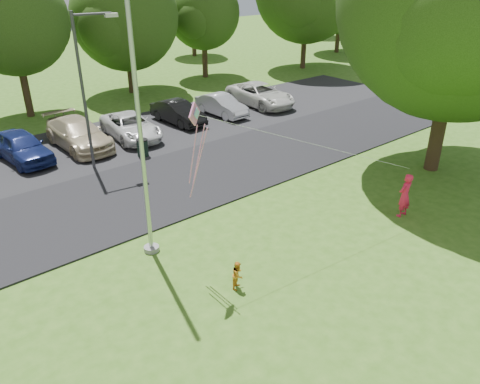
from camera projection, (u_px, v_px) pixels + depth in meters
ground at (340, 280)px, 13.90m from camera, size 120.00×120.00×0.00m
park_road at (176, 182)px, 20.09m from camera, size 60.00×6.00×0.06m
parking_strip at (108, 142)px, 24.58m from camera, size 42.00×7.00×0.06m
flagpole at (140, 129)px, 13.50m from camera, size 0.50×0.50×10.00m
street_lamp at (88, 79)px, 19.74m from camera, size 1.91×0.47×6.80m
trash_can at (143, 148)px, 22.54m from camera, size 0.57×0.57×0.90m
big_tree at (464, 2)px, 18.19m from camera, size 10.43×9.93×12.35m
tree_row at (58, 12)px, 29.00m from camera, size 64.35×11.94×10.88m
horizon_trees at (47, 20)px, 37.69m from camera, size 77.46×7.20×7.02m
parked_cars at (98, 130)px, 24.02m from camera, size 23.56×5.33×1.43m
woman at (405, 195)px, 17.10m from camera, size 0.62×0.41×1.69m
child_yellow at (238, 275)px, 13.42m from camera, size 0.53×0.50×0.87m
kite at (202, 130)px, 12.54m from camera, size 8.02×2.31×3.35m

